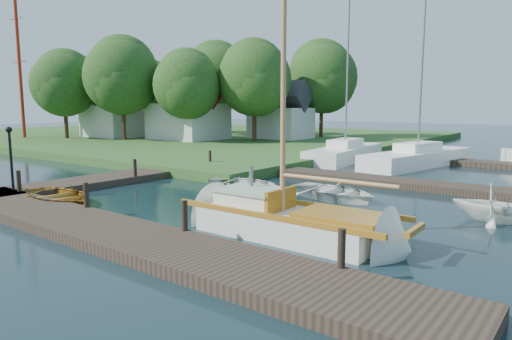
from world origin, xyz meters
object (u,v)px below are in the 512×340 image
Objects in this scene: tree_3 at (255,78)px; tree_7 at (322,77)px; mooring_post_1 at (86,195)px; house_b at (115,113)px; mooring_post_4 at (135,168)px; house_c at (281,116)px; tree_0 at (64,83)px; mooring_post_5 at (210,158)px; marina_boat_0 at (345,152)px; mooring_post_2 at (185,215)px; tender_c at (334,189)px; tree_5 at (150,88)px; tree_6 at (86,86)px; mooring_post_0 at (19,181)px; dinghy at (58,193)px; marina_boat_1 at (418,157)px; tender_d at (494,201)px; tree_2 at (187,84)px; tender_a at (245,181)px; tree_1 at (122,76)px; house_a at (188,112)px; mooring_post_3 at (342,248)px; tree_4 at (217,77)px; sailboat at (294,225)px; lamp_post at (10,149)px; radio_mast at (19,57)px.

tree_3 is 8.26m from tree_7.
house_b is (-25.00, 19.00, 2.07)m from mooring_post_1.
mooring_post_4 is 23.16m from house_c.
mooring_post_5 is at bearing -12.38° from tree_0.
marina_boat_0 is 1.12× the size of tree_7.
mooring_post_2 is 0.15× the size of house_c.
tender_c is 36.93m from tree_5.
mooring_post_5 is 0.14× the size of house_b.
mooring_post_4 is 0.08× the size of marina_boat_0.
marina_boat_0 is at bearing 104.14° from mooring_post_2.
mooring_post_4 is at bearing 128.66° from mooring_post_1.
tree_6 is (-22.00, -2.00, -0.17)m from tree_3.
dinghy is at bearing 12.76° from mooring_post_0.
dinghy is at bearing 169.89° from marina_boat_1.
mooring_post_4 is 14.63m from tender_d.
marina_boat_1 is at bearing 14.52° from tender_c.
tree_2 reaches higher than mooring_post_4.
tender_a is 25.11m from tree_1.
mooring_post_1 is 12.75m from tender_d.
house_a is 13.25m from tree_7.
marina_boat_0 is (-9.17, 18.52, -0.14)m from mooring_post_3.
mooring_post_5 is 0.13× the size of house_a.
tree_0 is at bearing -123.69° from tree_4.
marina_boat_1 reaches higher than mooring_post_5.
tender_d is (14.45, 2.30, -0.07)m from mooring_post_4.
house_a reaches higher than mooring_post_1.
sailboat is at bearing -21.18° from tree_0.
tree_6 is (-43.45, 13.75, 5.01)m from tender_d.
mooring_post_2 is at bearing -25.54° from tree_0.
lamp_post is (-5.00, 0.00, 1.17)m from mooring_post_1.
mooring_post_5 is 15.66m from tree_3.
sailboat is at bearing -34.44° from tree_5.
tree_4 is at bearing 118.19° from mooring_post_0.
tree_3 is at bearing 118.20° from mooring_post_5.
mooring_post_1 is 10.77m from mooring_post_5.
marina_boat_1 is at bearing -19.72° from tree_4.
mooring_post_0 is 0.15× the size of house_c.
sailboat is at bearing -28.25° from house_b.
tree_6 is at bearing 68.08° from tender_a.
house_c is 25.01m from radio_mast.
mooring_post_5 is at bearing 149.91° from marina_boat_0.
mooring_post_0 is 24.54m from house_a.
mooring_post_1 and mooring_post_2 have the same top height.
tree_7 is at bearing 75.96° from tree_3.
mooring_post_5 is (-13.00, 10.00, 0.00)m from mooring_post_3.
tender_d is at bearing -7.83° from radio_mast.
mooring_post_3 is 16.40m from mooring_post_5.
dinghy is 35.06m from tree_5.
marina_boat_0 is at bearing -2.06° from tree_2.
mooring_post_0 is at bearing 160.97° from marina_boat_0.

